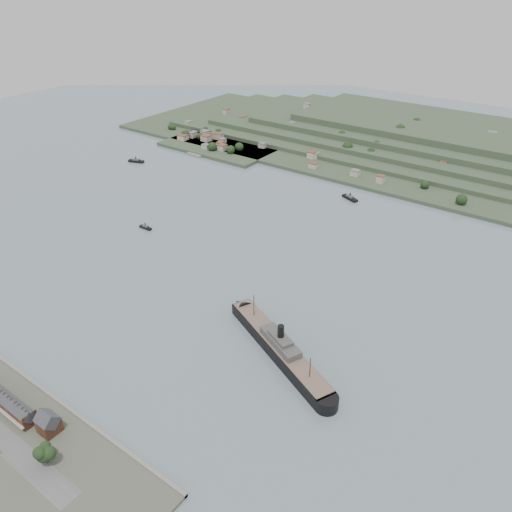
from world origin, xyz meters
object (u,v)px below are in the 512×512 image
Objects in this scene: terrace_row at (2,397)px; gabled_building at (48,423)px; tugboat at (145,227)px; fig_tree at (44,453)px; steamship at (276,344)px.

gabled_building is at bearing 6.12° from terrace_row.
tugboat is (-133.73, 191.36, -6.73)m from gabled_building.
terrace_row is at bearing 170.80° from fig_tree.
steamship is at bearing 64.57° from gabled_building.
steamship reaches higher than fig_tree.
terrace_row is 3.95× the size of gabled_building.
steamship is 8.85× the size of fig_tree.
fig_tree is (-42.95, -136.26, 4.36)m from steamship.
steamship is at bearing 52.97° from terrace_row.
fig_tree is (53.32, -8.63, 2.68)m from terrace_row.
steamship is at bearing 72.50° from fig_tree.
steamship is at bearing -19.39° from tugboat.
gabled_building reaches higher than fig_tree.
tugboat is (-96.23, 195.38, -5.38)m from terrace_row.
fig_tree is (15.82, -12.65, 1.33)m from gabled_building.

